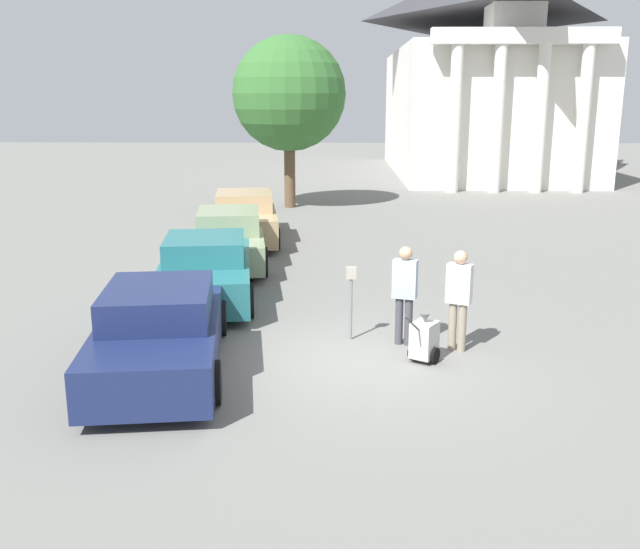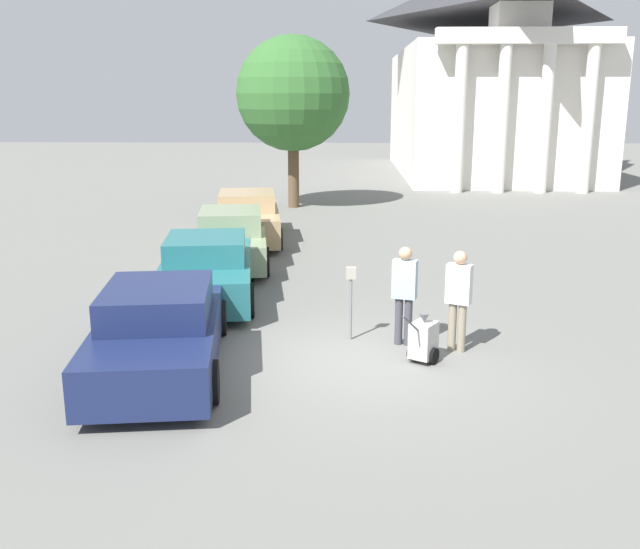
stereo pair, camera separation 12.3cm
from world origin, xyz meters
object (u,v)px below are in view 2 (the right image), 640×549
Objects in this scene: parked_car_sage at (231,239)px; parked_car_tan at (247,218)px; parked_car_teal at (207,269)px; person_worker at (404,289)px; equipment_cart at (423,340)px; parking_meter at (351,289)px; church at (489,64)px; person_supervisor at (459,294)px; parked_car_navy at (160,329)px.

parked_car_tan reaches higher than parked_car_sage.
parked_car_teal is 0.96× the size of parked_car_sage.
person_worker reaches higher than parked_car_teal.
parking_meter is at bearing 169.47° from equipment_cart.
parked_car_teal reaches higher than equipment_cart.
parked_car_tan is 5.19× the size of equipment_cart.
person_supervisor is at bearing -101.46° from church.
parking_meter is 0.76× the size of person_worker.
parked_car_tan is 10.94m from person_supervisor.
person_supervisor reaches higher than parked_car_sage.
person_worker is at bearing -74.15° from parked_car_tan.
parked_car_tan is at bearing -38.31° from person_supervisor.
person_supervisor is at bearing 3.49° from parked_car_navy.
person_supervisor is (4.93, 0.93, 0.37)m from parked_car_navy.
church reaches higher than parked_car_tan.
person_supervisor is 31.62m from church.
parked_car_teal is 4.88× the size of equipment_cart.
parking_meter is 0.76× the size of person_supervisor.
person_worker is (4.03, -9.46, 0.31)m from parked_car_tan.
person_supervisor is at bearing 178.39° from person_worker.
parked_car_sage is 6.74m from parking_meter.
parking_meter is 0.06× the size of church.
parked_car_tan is (0.00, 6.63, 0.04)m from parked_car_teal.
parked_car_teal is 2.73× the size of person_worker.
parked_car_tan is 2.91× the size of person_supervisor.
person_worker and person_supervisor have the same top height.
person_worker is at bearing 139.12° from equipment_cart.
parked_car_tan is at bearing 82.77° from parked_car_teal.
church reaches higher than parking_meter.
parked_car_sage is 27.06m from church.
person_supervisor is (0.90, -0.30, 0.00)m from person_worker.
parked_car_navy is 33.87m from church.
person_worker is (4.03, -6.23, 0.33)m from parked_car_sage.
parked_car_tan reaches higher than equipment_cart.
parking_meter is (3.09, -9.21, 0.24)m from parked_car_tan.
parked_car_tan is 10.29m from person_worker.
parked_car_teal is 3.40m from parked_car_sage.
parked_car_sage is at bearing -40.29° from person_worker.
person_worker is at bearing 6.45° from person_supervisor.
equipment_cart is at bearing -102.39° from church.
person_worker is (0.94, -0.25, 0.07)m from parking_meter.
church is at bearing 57.93° from parked_car_sage.
parked_car_sage is (0.00, 7.47, 0.03)m from parked_car_navy.
parked_car_sage is 2.85× the size of person_worker.
parked_car_teal is 2.73× the size of person_supervisor.
parking_meter is (3.09, 1.48, 0.29)m from parked_car_navy.
person_supervisor is (1.84, -0.55, 0.07)m from parking_meter.
parked_car_navy is 2.90× the size of person_supervisor.
parked_car_navy is 3.81× the size of parking_meter.
church is at bearing -86.37° from person_worker.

